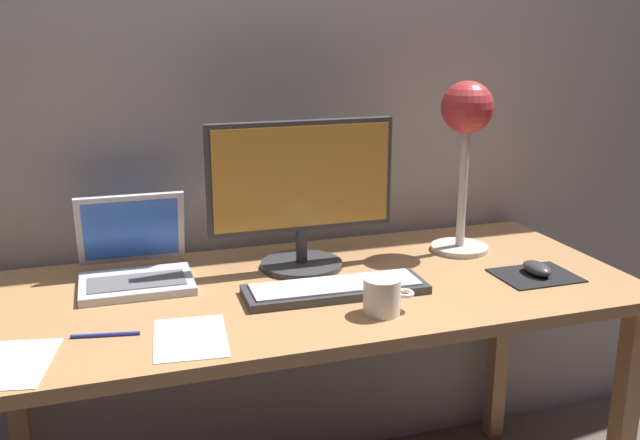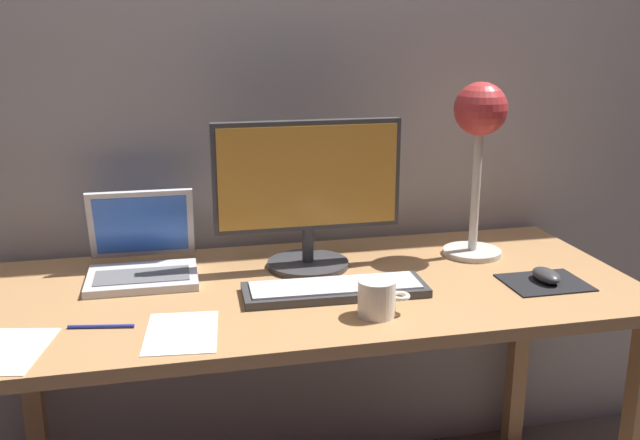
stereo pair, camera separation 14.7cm
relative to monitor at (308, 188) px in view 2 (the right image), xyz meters
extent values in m
cube|color=#A8A099|center=(-0.01, 0.27, 0.35)|extent=(4.80, 0.06, 2.60)
cube|color=tan|center=(-0.01, -0.13, -0.23)|extent=(1.60, 0.70, 0.03)
cube|color=tan|center=(-0.75, 0.16, -0.60)|extent=(0.05, 0.05, 0.71)
cube|color=tan|center=(0.73, 0.16, -0.60)|extent=(0.05, 0.05, 0.71)
cylinder|color=#38383A|center=(0.00, 0.00, -0.21)|extent=(0.22, 0.22, 0.01)
cylinder|color=#38383A|center=(0.00, 0.00, -0.15)|extent=(0.03, 0.03, 0.09)
cube|color=#38383A|center=(0.00, 0.00, 0.03)|extent=(0.49, 0.03, 0.28)
cube|color=gold|center=(0.00, -0.02, 0.03)|extent=(0.46, 0.00, 0.26)
cube|color=#38383A|center=(0.02, -0.20, -0.20)|extent=(0.44, 0.16, 0.02)
cube|color=silver|center=(0.02, -0.20, -0.19)|extent=(0.41, 0.13, 0.01)
cube|color=silver|center=(-0.43, -0.02, -0.20)|extent=(0.27, 0.20, 0.02)
cube|color=slate|center=(-0.43, -0.03, -0.19)|extent=(0.23, 0.11, 0.00)
cube|color=silver|center=(-0.42, 0.11, -0.10)|extent=(0.27, 0.07, 0.19)
cube|color=blue|center=(-0.42, 0.11, -0.10)|extent=(0.24, 0.06, 0.16)
cylinder|color=beige|center=(0.47, 0.00, -0.21)|extent=(0.16, 0.16, 0.01)
cylinder|color=silver|center=(0.47, 0.00, -0.02)|extent=(0.02, 0.02, 0.36)
sphere|color=#BF3333|center=(0.47, 0.00, 0.19)|extent=(0.14, 0.14, 0.14)
sphere|color=#FFEAB2|center=(0.47, -0.01, 0.16)|extent=(0.05, 0.05, 0.05)
cube|color=black|center=(0.55, -0.25, -0.21)|extent=(0.20, 0.16, 0.00)
ellipsoid|color=#38383A|center=(0.55, -0.25, -0.19)|extent=(0.06, 0.10, 0.03)
cylinder|color=white|center=(0.08, -0.35, -0.17)|extent=(0.08, 0.08, 0.08)
torus|color=white|center=(0.14, -0.35, -0.17)|extent=(0.05, 0.05, 0.01)
cube|color=white|center=(-0.34, -0.35, -0.21)|extent=(0.17, 0.22, 0.00)
cube|color=white|center=(-0.69, -0.36, -0.21)|extent=(0.19, 0.24, 0.00)
cylinder|color=#2633A5|center=(-0.51, -0.28, -0.21)|extent=(0.14, 0.03, 0.01)
camera|label=1|loc=(-0.51, -1.70, 0.41)|focal=39.81mm
camera|label=2|loc=(-0.36, -1.74, 0.41)|focal=39.81mm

